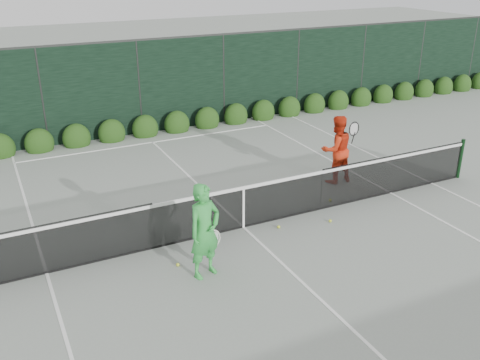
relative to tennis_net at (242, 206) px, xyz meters
name	(u,v)px	position (x,y,z in m)	size (l,w,h in m)	color
ground	(243,227)	(0.02, 0.00, -0.53)	(80.00, 80.00, 0.00)	gray
tennis_net	(242,206)	(0.00, 0.00, 0.00)	(12.90, 0.10, 1.07)	#113316
player_woman	(205,231)	(-1.43, -1.33, 0.37)	(0.76, 0.61, 1.81)	green
player_man	(336,149)	(3.31, 1.24, 0.36)	(0.95, 0.71, 1.78)	red
court_lines	(243,227)	(0.02, 0.00, -0.53)	(11.03, 23.83, 0.01)	white
windscreen_fence	(317,216)	(0.02, -2.71, 0.98)	(32.00, 21.07, 3.06)	black
hedge_row	(145,129)	(0.02, 7.15, -0.30)	(31.66, 0.65, 0.94)	#19390F
tennis_balls	(284,226)	(0.81, -0.40, -0.50)	(4.37, 1.17, 0.07)	#CEDC30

